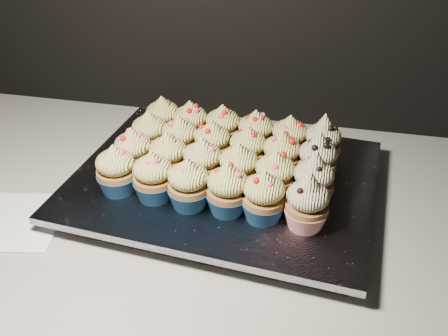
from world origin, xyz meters
TOP-DOWN VIEW (x-y plane):
  - worktop at (0.00, 1.70)m, footprint 2.44×0.64m
  - napkin at (-0.27, 1.58)m, footprint 0.16×0.16m
  - baking_tray at (0.03, 1.73)m, footprint 0.48×0.38m
  - foil_lining at (0.03, 1.73)m, footprint 0.52×0.42m
  - cupcake_0 at (-0.13, 1.65)m, footprint 0.06×0.06m
  - cupcake_1 at (-0.06, 1.65)m, footprint 0.06×0.06m
  - cupcake_2 at (-0.01, 1.64)m, footprint 0.06×0.06m
  - cupcake_3 at (0.05, 1.64)m, footprint 0.06×0.06m
  - cupcake_4 at (0.11, 1.63)m, footprint 0.06×0.06m
  - cupcake_5 at (0.17, 1.63)m, footprint 0.06×0.06m
  - cupcake_6 at (-0.12, 1.71)m, footprint 0.06×0.06m
  - cupcake_7 at (-0.06, 1.71)m, footprint 0.06×0.06m
  - cupcake_8 at (-0.00, 1.70)m, footprint 0.06×0.06m
  - cupcake_9 at (0.06, 1.70)m, footprint 0.06×0.06m
  - cupcake_10 at (0.12, 1.69)m, footprint 0.06×0.06m
  - cupcake_11 at (0.17, 1.68)m, footprint 0.06×0.06m
  - cupcake_12 at (-0.11, 1.77)m, footprint 0.06×0.06m
  - cupcake_13 at (-0.06, 1.76)m, footprint 0.06×0.06m
  - cupcake_14 at (0.00, 1.76)m, footprint 0.06×0.06m
  - cupcake_15 at (0.06, 1.75)m, footprint 0.06×0.06m
  - cupcake_16 at (0.12, 1.75)m, footprint 0.06×0.06m
  - cupcake_17 at (0.18, 1.74)m, footprint 0.06×0.06m
  - cupcake_18 at (-0.11, 1.83)m, footprint 0.06×0.06m
  - cupcake_19 at (-0.05, 1.82)m, footprint 0.06×0.06m
  - cupcake_20 at (0.01, 1.82)m, footprint 0.06×0.06m
  - cupcake_21 at (0.07, 1.81)m, footprint 0.06×0.06m
  - cupcake_22 at (0.13, 1.80)m, footprint 0.06×0.06m
  - cupcake_23 at (0.18, 1.80)m, footprint 0.06×0.06m

SIDE VIEW (x-z plane):
  - worktop at x=0.00m, z-range 0.86..0.90m
  - napkin at x=-0.27m, z-range 0.90..0.90m
  - baking_tray at x=0.03m, z-range 0.90..0.92m
  - foil_lining at x=0.03m, z-range 0.92..0.93m
  - cupcake_0 at x=-0.13m, z-range 0.93..1.01m
  - cupcake_1 at x=-0.06m, z-range 0.93..1.01m
  - cupcake_2 at x=-0.01m, z-range 0.93..1.01m
  - cupcake_3 at x=0.05m, z-range 0.93..1.01m
  - cupcake_4 at x=0.11m, z-range 0.93..1.01m
  - cupcake_6 at x=-0.12m, z-range 0.93..1.01m
  - cupcake_7 at x=-0.06m, z-range 0.93..1.01m
  - cupcake_8 at x=0.00m, z-range 0.93..1.01m
  - cupcake_9 at x=0.06m, z-range 0.93..1.01m
  - cupcake_10 at x=0.12m, z-range 0.93..1.01m
  - cupcake_12 at x=-0.11m, z-range 0.93..1.01m
  - cupcake_13 at x=-0.06m, z-range 0.93..1.01m
  - cupcake_14 at x=0.00m, z-range 0.93..1.01m
  - cupcake_15 at x=0.06m, z-range 0.93..1.01m
  - cupcake_16 at x=0.12m, z-range 0.93..1.01m
  - cupcake_18 at x=-0.11m, z-range 0.93..1.01m
  - cupcake_19 at x=-0.05m, z-range 0.93..1.01m
  - cupcake_20 at x=0.01m, z-range 0.93..1.01m
  - cupcake_21 at x=0.07m, z-range 0.93..1.01m
  - cupcake_22 at x=0.13m, z-range 0.93..1.01m
  - cupcake_5 at x=0.17m, z-range 0.93..1.02m
  - cupcake_11 at x=0.17m, z-range 0.93..1.02m
  - cupcake_17 at x=0.18m, z-range 0.93..1.02m
  - cupcake_23 at x=0.18m, z-range 0.93..1.02m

